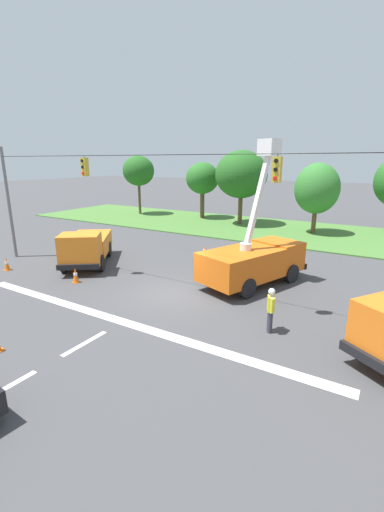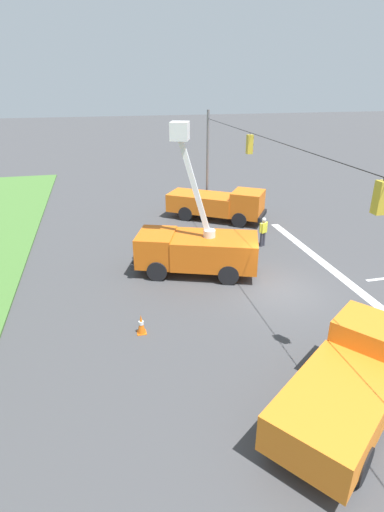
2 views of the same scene
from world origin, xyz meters
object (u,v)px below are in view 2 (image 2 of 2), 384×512
object	(u,v)px
utility_truck_support_near	(350,382)
traffic_cone_foreground_right	(141,324)
road_worker	(263,230)
utility_truck_support_far	(218,203)
traffic_cone_lane_edge_a	(382,348)
utility_truck_bucket_lift	(196,247)

from	to	relation	value
utility_truck_support_near	traffic_cone_foreground_right	bearing A→B (deg)	44.67
utility_truck_support_near	road_worker	bearing A→B (deg)	-11.57
road_worker	utility_truck_support_near	bearing A→B (deg)	168.43
utility_truck_support_far	traffic_cone_lane_edge_a	distance (m)	16.14
road_worker	utility_truck_bucket_lift	bearing A→B (deg)	118.34
utility_truck_bucket_lift	road_worker	size ratio (longest dim) A/B	4.17
road_worker	traffic_cone_foreground_right	size ratio (longest dim) A/B	2.15
utility_truck_support_near	traffic_cone_lane_edge_a	xyz separation A→B (m)	(2.02, -2.69, -0.75)
traffic_cone_foreground_right	traffic_cone_lane_edge_a	distance (m)	8.81
utility_truck_support_far	utility_truck_support_near	bearing A→B (deg)	175.40
utility_truck_support_far	traffic_cone_foreground_right	xyz separation A→B (m)	(-12.62, 6.86, -0.75)
traffic_cone_foreground_right	road_worker	bearing A→B (deg)	-47.69
utility_truck_support_near	utility_truck_support_far	world-z (taller)	utility_truck_support_near
utility_truck_bucket_lift	road_worker	world-z (taller)	utility_truck_bucket_lift
utility_truck_support_near	road_worker	distance (m)	13.04
utility_truck_support_far	traffic_cone_lane_edge_a	world-z (taller)	utility_truck_support_far
utility_truck_support_near	traffic_cone_foreground_right	distance (m)	7.73
utility_truck_bucket_lift	road_worker	xyz separation A→B (m)	(2.52, -4.67, -0.39)
utility_truck_bucket_lift	utility_truck_support_far	distance (m)	8.59
utility_truck_bucket_lift	traffic_cone_lane_edge_a	world-z (taller)	utility_truck_bucket_lift
traffic_cone_foreground_right	traffic_cone_lane_edge_a	bearing A→B (deg)	-113.10
utility_truck_bucket_lift	traffic_cone_lane_edge_a	distance (m)	9.56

